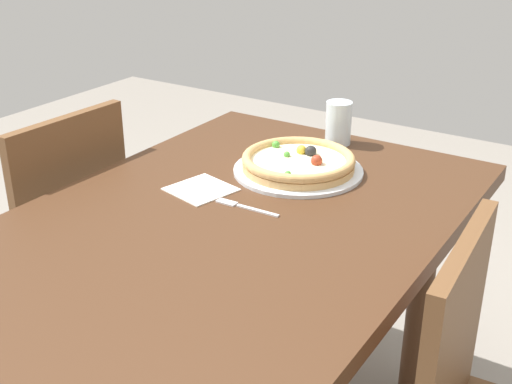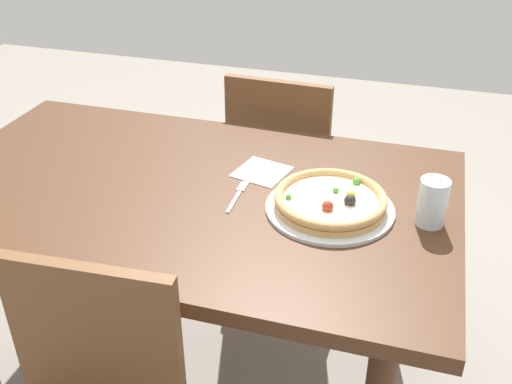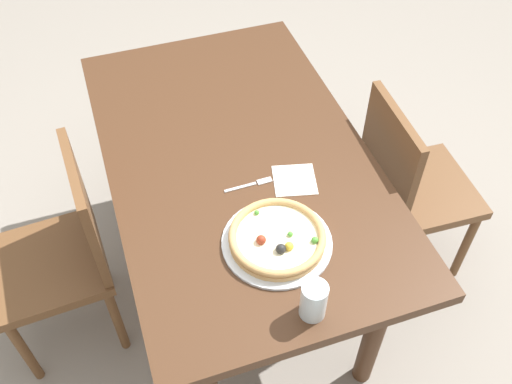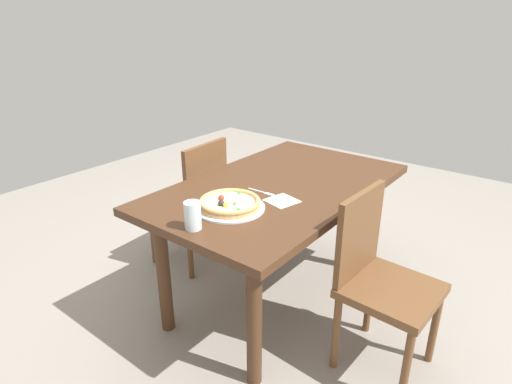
{
  "view_description": "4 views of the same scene",
  "coord_description": "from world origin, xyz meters",
  "px_view_note": "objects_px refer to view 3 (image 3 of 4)",
  "views": [
    {
      "loc": [
        -1.02,
        -0.78,
        1.41
      ],
      "look_at": [
        0.2,
        0.0,
        0.75
      ],
      "focal_mm": 47.19,
      "sensor_mm": 36.0,
      "label": 1
    },
    {
      "loc": [
        0.6,
        -1.32,
        1.58
      ],
      "look_at": [
        0.2,
        0.0,
        0.75
      ],
      "focal_mm": 42.06,
      "sensor_mm": 36.0,
      "label": 2
    },
    {
      "loc": [
        1.36,
        -0.39,
        2.14
      ],
      "look_at": [
        0.2,
        0.0,
        0.75
      ],
      "focal_mm": 40.13,
      "sensor_mm": 36.0,
      "label": 3
    },
    {
      "loc": [
        1.79,
        1.24,
        1.59
      ],
      "look_at": [
        0.2,
        0.0,
        0.75
      ],
      "focal_mm": 30.0,
      "sensor_mm": 36.0,
      "label": 4
    }
  ],
  "objects_px": {
    "chair_near": "(64,252)",
    "dining_table": "(238,173)",
    "pizza": "(278,237)",
    "chair_far": "(408,185)",
    "napkin": "(295,180)",
    "drinking_glass": "(314,300)",
    "fork": "(252,184)",
    "plate": "(278,242)"
  },
  "relations": [
    {
      "from": "chair_near",
      "to": "dining_table",
      "type": "bearing_deg",
      "value": -91.8
    },
    {
      "from": "chair_far",
      "to": "fork",
      "type": "bearing_deg",
      "value": -85.25
    },
    {
      "from": "plate",
      "to": "pizza",
      "type": "bearing_deg",
      "value": -8.44
    },
    {
      "from": "chair_far",
      "to": "plate",
      "type": "height_order",
      "value": "chair_far"
    },
    {
      "from": "dining_table",
      "to": "chair_near",
      "type": "height_order",
      "value": "chair_near"
    },
    {
      "from": "chair_near",
      "to": "plate",
      "type": "height_order",
      "value": "chair_near"
    },
    {
      "from": "pizza",
      "to": "drinking_glass",
      "type": "bearing_deg",
      "value": 2.08
    },
    {
      "from": "chair_near",
      "to": "chair_far",
      "type": "distance_m",
      "value": 1.32
    },
    {
      "from": "pizza",
      "to": "napkin",
      "type": "xyz_separation_m",
      "value": [
        -0.23,
        0.14,
        -0.03
      ]
    },
    {
      "from": "chair_far",
      "to": "plate",
      "type": "bearing_deg",
      "value": -64.49
    },
    {
      "from": "fork",
      "to": "napkin",
      "type": "distance_m",
      "value": 0.14
    },
    {
      "from": "napkin",
      "to": "chair_near",
      "type": "bearing_deg",
      "value": -101.08
    },
    {
      "from": "plate",
      "to": "chair_far",
      "type": "bearing_deg",
      "value": 113.02
    },
    {
      "from": "chair_far",
      "to": "fork",
      "type": "relative_size",
      "value": 5.24
    },
    {
      "from": "plate",
      "to": "pizza",
      "type": "height_order",
      "value": "pizza"
    },
    {
      "from": "chair_near",
      "to": "napkin",
      "type": "relative_size",
      "value": 6.18
    },
    {
      "from": "pizza",
      "to": "drinking_glass",
      "type": "relative_size",
      "value": 2.37
    },
    {
      "from": "plate",
      "to": "fork",
      "type": "distance_m",
      "value": 0.25
    },
    {
      "from": "pizza",
      "to": "chair_far",
      "type": "bearing_deg",
      "value": 113.07
    },
    {
      "from": "dining_table",
      "to": "napkin",
      "type": "distance_m",
      "value": 0.25
    },
    {
      "from": "chair_near",
      "to": "fork",
      "type": "bearing_deg",
      "value": -104.54
    },
    {
      "from": "chair_far",
      "to": "fork",
      "type": "distance_m",
      "value": 0.7
    },
    {
      "from": "napkin",
      "to": "pizza",
      "type": "bearing_deg",
      "value": -32.26
    },
    {
      "from": "plate",
      "to": "napkin",
      "type": "xyz_separation_m",
      "value": [
        -0.23,
        0.14,
        -0.0
      ]
    },
    {
      "from": "dining_table",
      "to": "fork",
      "type": "height_order",
      "value": "fork"
    },
    {
      "from": "chair_near",
      "to": "plate",
      "type": "bearing_deg",
      "value": -123.59
    },
    {
      "from": "chair_near",
      "to": "napkin",
      "type": "xyz_separation_m",
      "value": [
        0.16,
        0.81,
        0.26
      ]
    },
    {
      "from": "pizza",
      "to": "drinking_glass",
      "type": "xyz_separation_m",
      "value": [
        0.25,
        0.01,
        0.03
      ]
    },
    {
      "from": "dining_table",
      "to": "plate",
      "type": "xyz_separation_m",
      "value": [
        0.4,
        0.0,
        0.1
      ]
    },
    {
      "from": "chair_near",
      "to": "pizza",
      "type": "xyz_separation_m",
      "value": [
        0.39,
        0.66,
        0.29
      ]
    },
    {
      "from": "fork",
      "to": "drinking_glass",
      "type": "distance_m",
      "value": 0.51
    },
    {
      "from": "dining_table",
      "to": "chair_far",
      "type": "relative_size",
      "value": 1.72
    },
    {
      "from": "chair_near",
      "to": "plate",
      "type": "distance_m",
      "value": 0.81
    },
    {
      "from": "napkin",
      "to": "plate",
      "type": "bearing_deg",
      "value": -32.32
    },
    {
      "from": "dining_table",
      "to": "chair_near",
      "type": "bearing_deg",
      "value": -88.36
    },
    {
      "from": "chair_far",
      "to": "fork",
      "type": "xyz_separation_m",
      "value": [
        0.03,
        -0.65,
        0.26
      ]
    },
    {
      "from": "chair_far",
      "to": "chair_near",
      "type": "bearing_deg",
      "value": -92.06
    },
    {
      "from": "fork",
      "to": "napkin",
      "type": "height_order",
      "value": "fork"
    },
    {
      "from": "napkin",
      "to": "drinking_glass",
      "type": "bearing_deg",
      "value": -15.68
    },
    {
      "from": "chair_far",
      "to": "plate",
      "type": "distance_m",
      "value": 0.76
    },
    {
      "from": "dining_table",
      "to": "chair_near",
      "type": "distance_m",
      "value": 0.68
    },
    {
      "from": "chair_far",
      "to": "napkin",
      "type": "xyz_separation_m",
      "value": [
        0.05,
        -0.51,
        0.26
      ]
    }
  ]
}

